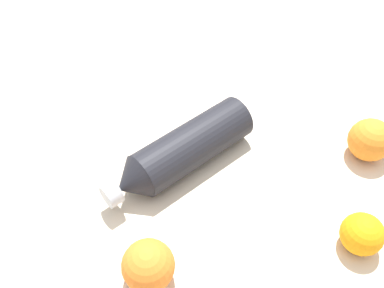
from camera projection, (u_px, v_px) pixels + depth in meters
ground_plane at (208, 145)px, 0.76m from camera, size 2.40×2.40×0.00m
water_bottle at (181, 151)px, 0.70m from camera, size 0.29×0.11×0.08m
orange_0 at (148, 266)px, 0.56m from camera, size 0.07×0.07×0.07m
orange_1 at (370, 140)px, 0.71m from camera, size 0.08×0.08×0.08m
orange_2 at (362, 234)px, 0.60m from camera, size 0.06×0.06×0.06m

